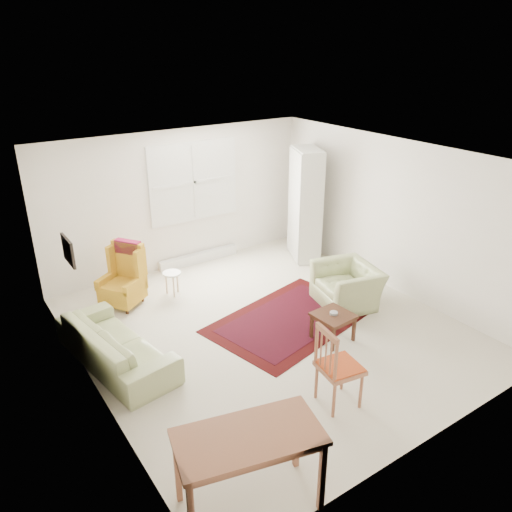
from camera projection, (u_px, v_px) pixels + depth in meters
room at (261, 244)px, 6.96m from camera, size 5.04×5.54×2.51m
rug at (290, 319)px, 7.51m from camera, size 2.69×2.04×0.02m
sofa at (115, 337)px, 6.37m from camera, size 1.06×2.04×0.79m
armchair at (347, 282)px, 7.84m from camera, size 1.05×1.14×0.76m
wingback_chair at (121, 276)px, 7.74m from camera, size 0.84×0.83×1.01m
coffee_table at (333, 327)px, 6.95m from camera, size 0.53×0.53×0.41m
stool at (172, 283)px, 8.20m from camera, size 0.37×0.37×0.40m
cabinet at (306, 205)px, 9.28m from camera, size 0.74×0.95×2.10m
desk at (249, 471)px, 4.38m from camera, size 1.39×0.92×0.81m
desk_chair at (340, 366)px, 5.61m from camera, size 0.51×0.51×1.03m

